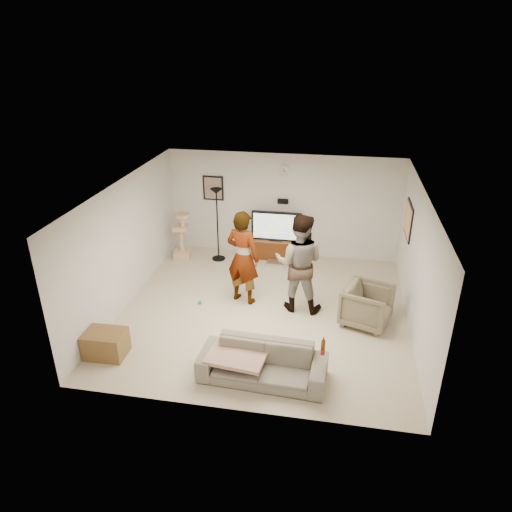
% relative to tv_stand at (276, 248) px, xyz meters
% --- Properties ---
extents(floor, '(5.50, 5.50, 0.02)m').
position_rel_tv_stand_xyz_m(floor, '(0.12, -2.50, -0.24)').
color(floor, '#BAAD8D').
rests_on(floor, ground).
extents(ceiling, '(5.50, 5.50, 0.02)m').
position_rel_tv_stand_xyz_m(ceiling, '(0.12, -2.50, 2.28)').
color(ceiling, silver).
rests_on(ceiling, wall_back).
extents(wall_back, '(5.50, 0.04, 2.50)m').
position_rel_tv_stand_xyz_m(wall_back, '(0.12, 0.25, 1.02)').
color(wall_back, silver).
rests_on(wall_back, floor).
extents(wall_front, '(5.50, 0.04, 2.50)m').
position_rel_tv_stand_xyz_m(wall_front, '(0.12, -5.25, 1.02)').
color(wall_front, silver).
rests_on(wall_front, floor).
extents(wall_left, '(0.04, 5.50, 2.50)m').
position_rel_tv_stand_xyz_m(wall_left, '(-2.63, -2.50, 1.02)').
color(wall_left, silver).
rests_on(wall_left, floor).
extents(wall_right, '(0.04, 5.50, 2.50)m').
position_rel_tv_stand_xyz_m(wall_right, '(2.87, -2.50, 1.02)').
color(wall_right, silver).
rests_on(wall_right, floor).
extents(wall_clock, '(0.26, 0.04, 0.26)m').
position_rel_tv_stand_xyz_m(wall_clock, '(0.12, 0.22, 1.87)').
color(wall_clock, silver).
rests_on(wall_clock, wall_back).
extents(wall_speaker, '(0.25, 0.10, 0.10)m').
position_rel_tv_stand_xyz_m(wall_speaker, '(0.12, 0.19, 1.15)').
color(wall_speaker, black).
rests_on(wall_speaker, wall_back).
extents(picture_back, '(0.42, 0.03, 0.52)m').
position_rel_tv_stand_xyz_m(picture_back, '(-1.58, 0.23, 1.37)').
color(picture_back, '#7D685F').
rests_on(picture_back, wall_back).
extents(picture_right, '(0.03, 0.78, 0.62)m').
position_rel_tv_stand_xyz_m(picture_right, '(2.85, -0.90, 1.27)').
color(picture_right, '#EE9D71').
rests_on(picture_right, wall_right).
extents(tv_stand, '(1.12, 0.45, 0.47)m').
position_rel_tv_stand_xyz_m(tv_stand, '(0.00, 0.00, 0.00)').
color(tv_stand, '#45200A').
rests_on(tv_stand, floor).
extents(console_box, '(0.40, 0.30, 0.07)m').
position_rel_tv_stand_xyz_m(console_box, '(0.04, -0.40, -0.20)').
color(console_box, silver).
rests_on(console_box, floor).
extents(tv, '(1.19, 0.08, 0.71)m').
position_rel_tv_stand_xyz_m(tv, '(0.00, 0.00, 0.59)').
color(tv, black).
rests_on(tv, tv_stand).
extents(tv_screen, '(1.10, 0.01, 0.62)m').
position_rel_tv_stand_xyz_m(tv_screen, '(0.00, -0.04, 0.59)').
color(tv_screen, '#A7CC19').
rests_on(tv_screen, tv).
extents(floor_lamp, '(0.32, 0.32, 1.76)m').
position_rel_tv_stand_xyz_m(floor_lamp, '(-1.35, -0.35, 0.65)').
color(floor_lamp, black).
rests_on(floor_lamp, floor).
extents(cat_tree, '(0.43, 0.43, 1.17)m').
position_rel_tv_stand_xyz_m(cat_tree, '(-2.23, -0.46, 0.35)').
color(cat_tree, tan).
rests_on(cat_tree, floor).
extents(person_left, '(0.82, 0.67, 1.94)m').
position_rel_tv_stand_xyz_m(person_left, '(-0.36, -2.17, 0.74)').
color(person_left, '#99999D').
rests_on(person_left, floor).
extents(person_right, '(1.01, 0.81, 1.98)m').
position_rel_tv_stand_xyz_m(person_right, '(0.75, -2.26, 0.76)').
color(person_right, '#335A93').
rests_on(person_right, floor).
extents(sofa, '(2.03, 0.88, 0.58)m').
position_rel_tv_stand_xyz_m(sofa, '(0.42, -4.49, 0.06)').
color(sofa, '#6D6558').
rests_on(sofa, floor).
extents(throw_blanket, '(0.98, 0.80, 0.06)m').
position_rel_tv_stand_xyz_m(throw_blanket, '(0.02, -4.49, 0.16)').
color(throw_blanket, tan).
rests_on(throw_blanket, sofa).
extents(beer_bottle, '(0.06, 0.06, 0.25)m').
position_rel_tv_stand_xyz_m(beer_bottle, '(1.34, -4.49, 0.47)').
color(beer_bottle, '#50260B').
rests_on(beer_bottle, sofa).
extents(armchair, '(1.07, 1.05, 0.77)m').
position_rel_tv_stand_xyz_m(armchair, '(2.07, -2.59, 0.15)').
color(armchair, brown).
rests_on(armchair, floor).
extents(side_table, '(0.68, 0.51, 0.45)m').
position_rel_tv_stand_xyz_m(side_table, '(-2.28, -4.36, -0.01)').
color(side_table, brown).
rests_on(side_table, floor).
extents(toy_ball, '(0.08, 0.08, 0.08)m').
position_rel_tv_stand_xyz_m(toy_ball, '(-1.20, -2.48, -0.19)').
color(toy_ball, '#099596').
rests_on(toy_ball, floor).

